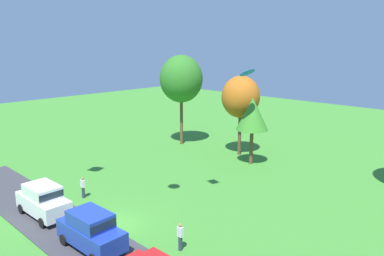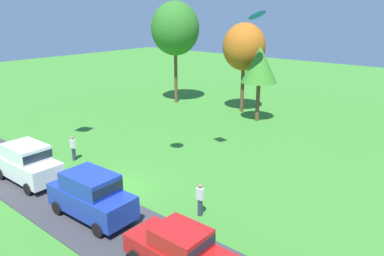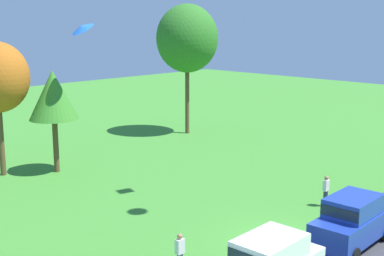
% 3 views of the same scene
% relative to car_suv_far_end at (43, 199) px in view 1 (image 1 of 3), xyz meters
% --- Properties ---
extents(ground_plane, '(120.00, 120.00, 0.00)m').
position_rel_car_suv_far_end_xyz_m(ground_plane, '(4.55, 2.51, -1.30)').
color(ground_plane, '#3D842D').
extents(pavement_strip, '(36.00, 4.40, 0.06)m').
position_rel_car_suv_far_end_xyz_m(pavement_strip, '(4.55, 0.08, -1.27)').
color(pavement_strip, '#38383D').
rests_on(pavement_strip, ground).
extents(car_suv_far_end, '(4.64, 2.13, 2.28)m').
position_rel_car_suv_far_end_xyz_m(car_suv_far_end, '(0.00, 0.00, 0.00)').
color(car_suv_far_end, white).
rests_on(car_suv_far_end, ground).
extents(car_suv_by_flagpole, '(4.67, 2.18, 2.28)m').
position_rel_car_suv_far_end_xyz_m(car_suv_by_flagpole, '(6.16, 0.03, 0.00)').
color(car_suv_by_flagpole, '#1E389E').
rests_on(car_suv_by_flagpole, ground).
extents(person_beside_suv, '(0.36, 0.24, 1.71)m').
position_rel_car_suv_far_end_xyz_m(person_beside_suv, '(10.00, 3.57, -0.42)').
color(person_beside_suv, '#2D334C').
rests_on(person_beside_suv, ground).
extents(person_watching_sky, '(0.36, 0.24, 1.71)m').
position_rel_car_suv_far_end_xyz_m(person_watching_sky, '(-0.96, 3.60, -0.42)').
color(person_watching_sky, '#2D334C').
rests_on(person_watching_sky, ground).
extents(tree_far_right, '(5.02, 5.02, 10.59)m').
position_rel_car_suv_far_end_xyz_m(tree_far_right, '(-6.98, 20.30, 6.51)').
color(tree_far_right, brown).
rests_on(tree_far_right, ground).
extents(tree_right_of_center, '(4.06, 4.06, 8.58)m').
position_rel_car_suv_far_end_xyz_m(tree_right_of_center, '(0.69, 21.60, 5.02)').
color(tree_right_of_center, brown).
rests_on(tree_right_of_center, ground).
extents(tree_left_of_center, '(3.18, 3.18, 6.71)m').
position_rel_car_suv_far_end_xyz_m(tree_left_of_center, '(3.53, 19.78, 3.78)').
color(tree_left_of_center, brown).
rests_on(tree_left_of_center, ground).
extents(kite_delta_low_drifter, '(1.58, 1.62, 0.94)m').
position_rel_car_suv_far_end_xyz_m(kite_delta_low_drifter, '(4.35, 17.46, 8.11)').
color(kite_delta_low_drifter, blue).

